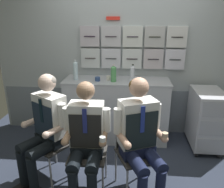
{
  "coord_description": "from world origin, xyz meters",
  "views": [
    {
      "loc": [
        0.05,
        -2.14,
        1.89
      ],
      "look_at": [
        -0.17,
        0.45,
        0.97
      ],
      "focal_mm": 36.26,
      "sensor_mm": 36.0,
      "label": 1
    }
  ],
  "objects": [
    {
      "name": "folding_chair_right",
      "position": [
        0.1,
        0.06,
        0.53
      ],
      "size": [
        0.52,
        0.52,
        0.85
      ],
      "color": "#A8AAAF",
      "rests_on": "ground"
    },
    {
      "name": "water_bottle_tall",
      "position": [
        -0.2,
        1.0,
        1.09
      ],
      "size": [
        0.08,
        0.08,
        0.25
      ],
      "color": "#4E9C58",
      "rests_on": "galley_counter"
    },
    {
      "name": "folding_chair_center",
      "position": [
        -0.4,
        0.03,
        0.53
      ],
      "size": [
        0.41,
        0.41,
        0.85
      ],
      "color": "#A8AAAF",
      "rests_on": "ground"
    },
    {
      "name": "crew_member_left",
      "position": [
        -0.9,
        0.06,
        0.71
      ],
      "size": [
        0.61,
        0.69,
        1.29
      ],
      "color": "black",
      "rests_on": "ground"
    },
    {
      "name": "crew_member_right",
      "position": [
        0.16,
        -0.08,
        0.73
      ],
      "size": [
        0.58,
        0.71,
        1.31
      ],
      "color": "black",
      "rests_on": "ground"
    },
    {
      "name": "service_trolley",
      "position": [
        1.15,
        0.93,
        0.47
      ],
      "size": [
        0.4,
        0.65,
        0.88
      ],
      "color": "black",
      "rests_on": "ground"
    },
    {
      "name": "sparkling_bottle_green",
      "position": [
        -0.76,
        1.05,
        1.11
      ],
      "size": [
        0.07,
        0.07,
        0.3
      ],
      "color": "silver",
      "rests_on": "galley_counter"
    },
    {
      "name": "galley_bulkhead",
      "position": [
        0.0,
        1.37,
        1.06
      ],
      "size": [
        4.2,
        0.14,
        2.15
      ],
      "color": "#A3ADB1",
      "rests_on": "ground"
    },
    {
      "name": "crew_member_center",
      "position": [
        -0.39,
        -0.13,
        0.7
      ],
      "size": [
        0.5,
        0.61,
        1.27
      ],
      "color": "black",
      "rests_on": "ground"
    },
    {
      "name": "water_bottle_blue_cap",
      "position": [
        0.07,
        1.0,
        1.09
      ],
      "size": [
        0.06,
        0.06,
        0.26
      ],
      "color": "silver",
      "rests_on": "galley_counter"
    },
    {
      "name": "espresso_cup_small",
      "position": [
        -0.28,
        1.06,
        1.0
      ],
      "size": [
        0.06,
        0.06,
        0.06
      ],
      "color": "silver",
      "rests_on": "galley_counter"
    },
    {
      "name": "ground",
      "position": [
        0.0,
        0.0,
        -0.02
      ],
      "size": [
        4.8,
        4.8,
        0.04
      ],
      "primitive_type": "cube",
      "color": "#282F3D"
    },
    {
      "name": "galley_counter",
      "position": [
        -0.16,
        1.09,
        0.49
      ],
      "size": [
        1.57,
        0.53,
        0.97
      ],
      "color": "#ADB2B9",
      "rests_on": "ground"
    },
    {
      "name": "paper_cup_blue",
      "position": [
        -0.43,
        1.0,
        1.0
      ],
      "size": [
        0.08,
        0.08,
        0.06
      ],
      "color": "navy",
      "rests_on": "galley_counter"
    },
    {
      "name": "folding_chair_left",
      "position": [
        -0.81,
        0.19,
        0.53
      ],
      "size": [
        0.55,
        0.55,
        0.85
      ],
      "color": "#A8AAAF",
      "rests_on": "ground"
    }
  ]
}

